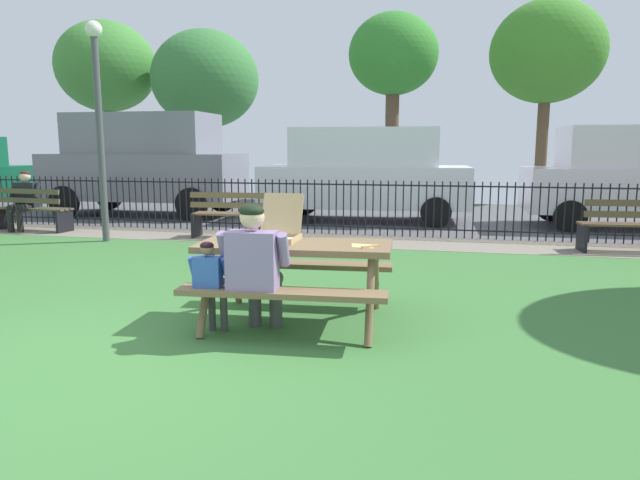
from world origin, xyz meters
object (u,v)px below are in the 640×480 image
object	(u,v)px
lamp_post_walkway	(98,108)
far_tree_center	(393,57)
adult_at_table	(255,265)
pizza_box_open	(279,229)
pizza_slice_on_table	(364,245)
person_on_park_bench	(24,198)
parked_car_center	(365,172)
child_at_table	(211,279)
picnic_table_foreground	(295,261)
parked_car_left	(145,162)
far_tree_midright	(547,53)
far_tree_midleft	(205,80)
park_bench_center	(235,216)
park_bench_left	(32,210)
far_tree_left	(106,68)
park_bench_right	(634,227)

from	to	relation	value
lamp_post_walkway	far_tree_center	world-z (taller)	far_tree_center
adult_at_table	far_tree_center	distance (m)	15.34
pizza_box_open	pizza_slice_on_table	bearing A→B (deg)	-11.43
person_on_park_bench	adult_at_table	bearing A→B (deg)	-38.13
adult_at_table	parked_car_center	world-z (taller)	parked_car_center
adult_at_table	child_at_table	size ratio (longest dim) A/B	1.38
adult_at_table	lamp_post_walkway	xyz separation A→B (m)	(-4.34, 4.40, 1.66)
pizza_box_open	picnic_table_foreground	bearing A→B (deg)	-35.32
pizza_box_open	person_on_park_bench	size ratio (longest dim) A/B	0.42
parked_car_left	far_tree_midright	distance (m)	12.50
picnic_table_foreground	child_at_table	distance (m)	0.84
pizza_box_open	far_tree_midleft	xyz separation A→B (m)	(-6.95, 14.17, 3.12)
park_bench_center	adult_at_table	bearing A→B (deg)	-67.12
pizza_slice_on_table	far_tree_midleft	xyz separation A→B (m)	(-7.80, 14.34, 3.22)
parked_car_left	far_tree_center	xyz separation A→B (m)	(5.37, 6.59, 3.27)
park_bench_left	park_bench_center	xyz separation A→B (m)	(4.31, -0.00, 0.00)
lamp_post_walkway	person_on_park_bench	bearing A→B (deg)	160.07
far_tree_left	far_tree_midleft	xyz separation A→B (m)	(3.87, 0.00, -0.54)
park_bench_left	park_bench_right	size ratio (longest dim) A/B	1.00
pizza_box_open	far_tree_midright	world-z (taller)	far_tree_midright
pizza_slice_on_table	far_tree_left	distance (m)	18.88
far_tree_midleft	far_tree_left	bearing A→B (deg)	-180.00
picnic_table_foreground	far_tree_center	xyz separation A→B (m)	(-0.53, 14.31, 3.98)
person_on_park_bench	far_tree_center	distance (m)	12.15
picnic_table_foreground	lamp_post_walkway	world-z (taller)	lamp_post_walkway
child_at_table	park_bench_center	world-z (taller)	child_at_table
child_at_table	far_tree_left	world-z (taller)	far_tree_left
pizza_box_open	park_bench_center	world-z (taller)	pizza_box_open
pizza_box_open	far_tree_midright	size ratio (longest dim) A/B	0.08
far_tree_left	parked_car_left	bearing A→B (deg)	-52.16
adult_at_table	park_bench_right	distance (m)	6.90
lamp_post_walkway	far_tree_left	bearing A→B (deg)	121.82
far_tree_left	far_tree_center	world-z (taller)	far_tree_left
child_at_table	park_bench_left	bearing A→B (deg)	139.17
adult_at_table	far_tree_midleft	xyz separation A→B (m)	(-6.94, 14.83, 3.34)
adult_at_table	picnic_table_foreground	bearing A→B (deg)	67.69
picnic_table_foreground	adult_at_table	xyz separation A→B (m)	(-0.21, -0.52, 0.06)
pizza_slice_on_table	person_on_park_bench	xyz separation A→B (m)	(-7.57, 4.77, -0.12)
park_bench_center	parked_car_left	size ratio (longest dim) A/B	0.34
far_tree_center	person_on_park_bench	bearing A→B (deg)	-123.69
far_tree_midleft	far_tree_midright	xyz separation A→B (m)	(11.36, -0.00, 0.54)
adult_at_table	park_bench_center	world-z (taller)	adult_at_table
person_on_park_bench	far_tree_midright	world-z (taller)	far_tree_midright
lamp_post_walkway	far_tree_midleft	distance (m)	10.87
person_on_park_bench	far_tree_left	world-z (taller)	far_tree_left
far_tree_left	pizza_box_open	bearing A→B (deg)	-52.63
child_at_table	far_tree_center	size ratio (longest dim) A/B	0.14
pizza_slice_on_table	person_on_park_bench	bearing A→B (deg)	147.76
adult_at_table	person_on_park_bench	world-z (taller)	same
park_bench_center	park_bench_left	bearing A→B (deg)	180.00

